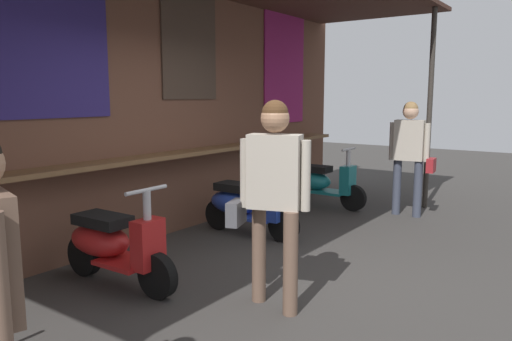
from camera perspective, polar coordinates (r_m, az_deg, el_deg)
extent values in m
plane|color=#383533|center=(4.93, 1.67, -12.12)|extent=(26.27, 26.27, 0.00)
cube|color=brown|center=(5.98, -14.76, 7.27)|extent=(9.38, 0.25, 3.27)
cube|color=brown|center=(5.79, -12.59, 1.39)|extent=(8.44, 0.36, 0.05)
cube|color=navy|center=(5.27, -22.84, 12.99)|extent=(1.34, 0.02, 1.35)
cube|color=#423328|center=(6.56, -7.71, 14.34)|extent=(1.00, 0.02, 1.40)
cube|color=#841E56|center=(8.37, 3.35, 11.96)|extent=(1.20, 0.02, 1.86)
cylinder|color=#332D28|center=(8.09, 19.53, 6.76)|extent=(0.08, 0.08, 3.11)
ellipsoid|color=red|center=(4.91, -17.68, -7.68)|extent=(0.40, 0.71, 0.30)
cube|color=black|center=(4.82, -17.41, -5.51)|extent=(0.31, 0.56, 0.10)
cube|color=red|center=(4.70, -14.90, -10.23)|extent=(0.39, 0.51, 0.04)
cube|color=red|center=(4.42, -12.42, -8.36)|extent=(0.28, 0.17, 0.44)
cylinder|color=#B7B7BC|center=(4.38, -12.47, -6.73)|extent=(0.07, 0.07, 0.70)
cylinder|color=#B7B7BC|center=(4.30, -12.62, -2.23)|extent=(0.46, 0.05, 0.04)
cylinder|color=black|center=(4.43, -11.39, -11.94)|extent=(0.11, 0.40, 0.40)
cylinder|color=black|center=(5.16, -19.32, -9.30)|extent=(0.11, 0.40, 0.40)
ellipsoid|color=#233D9E|center=(6.32, -2.54, -3.67)|extent=(0.39, 0.70, 0.30)
cube|color=black|center=(6.26, -2.19, -1.94)|extent=(0.31, 0.55, 0.10)
cube|color=#233D9E|center=(6.16, 0.07, -5.44)|extent=(0.39, 0.50, 0.04)
cube|color=#233D9E|center=(5.95, 2.45, -3.77)|extent=(0.28, 0.16, 0.44)
cylinder|color=#B7B7BC|center=(5.92, 2.46, -2.54)|extent=(0.07, 0.07, 0.70)
cylinder|color=#B7B7BC|center=(5.86, 2.48, 0.81)|extent=(0.46, 0.04, 0.04)
cylinder|color=black|center=(5.96, 3.25, -6.42)|extent=(0.10, 0.40, 0.40)
cylinder|color=black|center=(6.52, -4.29, -5.12)|extent=(0.10, 0.40, 0.40)
ellipsoid|color=#197075|center=(7.97, 6.35, -1.16)|extent=(0.38, 0.70, 0.30)
cube|color=black|center=(7.92, 6.70, 0.23)|extent=(0.30, 0.55, 0.10)
cube|color=#197075|center=(7.84, 8.58, -2.48)|extent=(0.38, 0.50, 0.04)
cube|color=#197075|center=(7.68, 10.62, -1.10)|extent=(0.28, 0.16, 0.44)
cylinder|color=#B7B7BC|center=(7.66, 10.65, -0.14)|extent=(0.07, 0.07, 0.70)
cylinder|color=#B7B7BC|center=(7.61, 10.72, 2.46)|extent=(0.46, 0.04, 0.04)
cylinder|color=black|center=(7.69, 11.24, -3.16)|extent=(0.10, 0.40, 0.40)
cylinder|color=black|center=(8.13, 4.79, -2.38)|extent=(0.10, 0.40, 0.40)
cylinder|color=brown|center=(3.98, 4.04, -10.78)|extent=(0.12, 0.12, 0.85)
cylinder|color=brown|center=(4.23, 0.34, -9.59)|extent=(0.12, 0.12, 0.85)
cube|color=#ADA393|center=(3.93, 2.19, -0.14)|extent=(0.33, 0.47, 0.60)
sphere|color=#A37556|center=(3.89, 2.22, 6.08)|extent=(0.23, 0.23, 0.23)
sphere|color=#472D19|center=(3.89, 2.23, 6.67)|extent=(0.21, 0.21, 0.21)
cylinder|color=#ADA393|center=(3.88, 5.79, -0.62)|extent=(0.08, 0.08, 0.56)
cylinder|color=#ADA393|center=(4.00, -1.30, -0.30)|extent=(0.08, 0.08, 0.56)
cube|color=#4C4C51|center=(4.07, -2.31, -4.92)|extent=(0.28, 0.18, 0.20)
cylinder|color=#383D4C|center=(7.59, 16.05, -1.84)|extent=(0.12, 0.12, 0.82)
cylinder|color=#383D4C|center=(7.49, 18.28, -2.08)|extent=(0.12, 0.12, 0.82)
cube|color=#ADA393|center=(7.45, 17.40, 3.38)|extent=(0.25, 0.43, 0.58)
sphere|color=tan|center=(7.43, 17.54, 6.56)|extent=(0.22, 0.22, 0.22)
sphere|color=olive|center=(7.42, 17.55, 6.87)|extent=(0.21, 0.21, 0.21)
cylinder|color=#ADA393|center=(7.50, 15.55, 3.31)|extent=(0.08, 0.08, 0.55)
cylinder|color=#ADA393|center=(7.41, 19.25, 3.08)|extent=(0.08, 0.08, 0.55)
cube|color=maroon|center=(7.45, 19.69, 0.57)|extent=(0.27, 0.13, 0.20)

